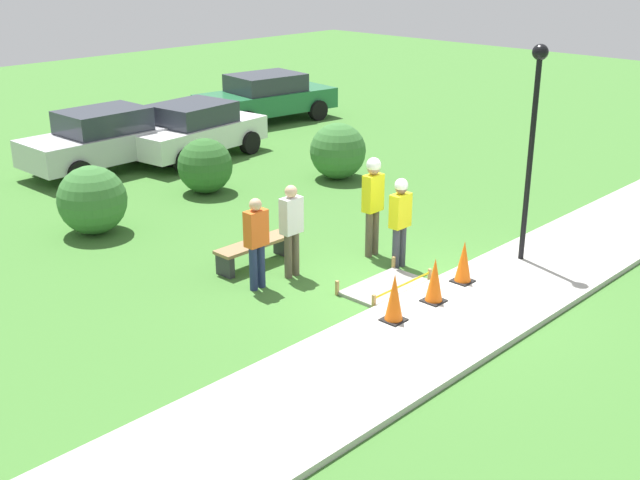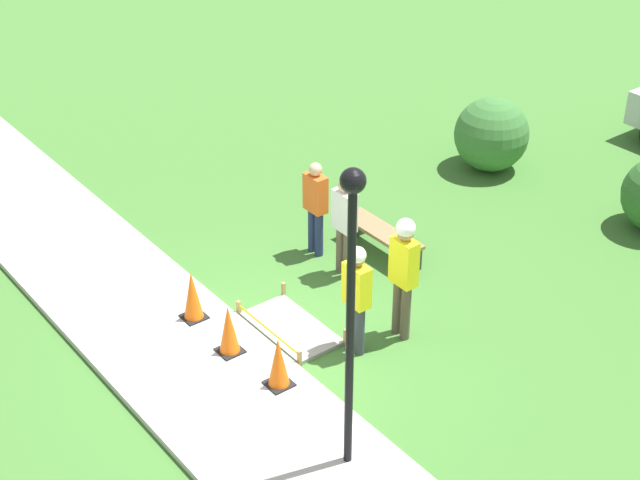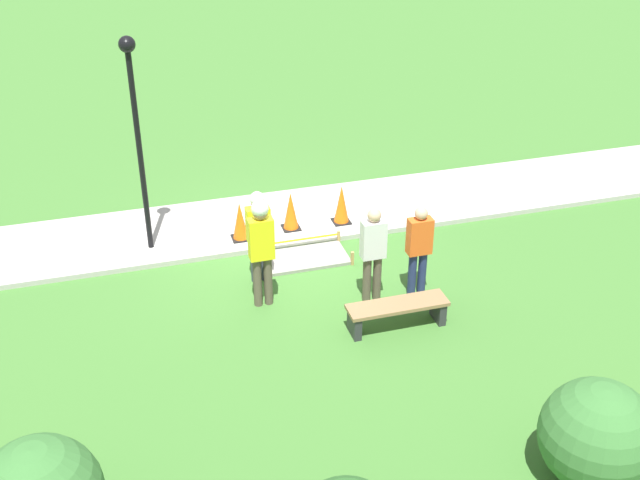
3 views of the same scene
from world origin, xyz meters
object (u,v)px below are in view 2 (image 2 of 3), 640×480
Objects in this scene: bystander_in_orange_shirt at (315,203)px; bystander_in_gray_shirt at (344,221)px; worker_supervisor at (357,291)px; lamppost_near at (351,282)px; worker_assistant at (404,266)px; park_bench at (381,237)px; traffic_cone_sidewalk_edge at (278,362)px; traffic_cone_near_patch at (192,295)px; traffic_cone_far_patch at (229,329)px.

bystander_in_gray_shirt is at bearing -2.93° from bystander_in_orange_shirt.
bystander_in_gray_shirt is at bearing 146.05° from worker_supervisor.
worker_assistant is at bearing 125.27° from lamppost_near.
traffic_cone_sidewalk_edge is at bearing -61.28° from park_bench.
traffic_cone_sidewalk_edge is at bearing -91.29° from worker_assistant.
bystander_in_gray_shirt is at bearing 168.30° from worker_assistant.
traffic_cone_near_patch is 1.01m from traffic_cone_far_patch.
bystander_in_gray_shirt is (-0.72, 2.61, 0.49)m from traffic_cone_far_patch.
park_bench is at bearing 97.53° from bystander_in_gray_shirt.
lamppost_near reaches higher than worker_assistant.
worker_supervisor is at bearing 92.79° from traffic_cone_sidewalk_edge.
worker_assistant is (0.11, 0.75, 0.17)m from worker_supervisor.
traffic_cone_far_patch is at bearing -122.27° from worker_supervisor.
bystander_in_orange_shirt is at bearing 154.71° from worker_supervisor.
worker_supervisor and bystander_in_gray_shirt have the same top height.
worker_assistant is 2.61m from bystander_in_orange_shirt.
traffic_cone_sidewalk_edge is (2.02, 0.10, -0.02)m from traffic_cone_near_patch.
traffic_cone_sidewalk_edge is at bearing 6.98° from traffic_cone_far_patch.
worker_supervisor is 1.00× the size of bystander_in_gray_shirt.
traffic_cone_far_patch reaches higher than traffic_cone_sidewalk_edge.
bystander_in_orange_shirt is 0.96× the size of bystander_in_gray_shirt.
worker_supervisor is at bearing 138.44° from lamppost_near.
traffic_cone_far_patch is 3.08m from bystander_in_orange_shirt.
traffic_cone_near_patch is at bearing -79.23° from bystander_in_orange_shirt.
worker_assistant is at bearing -9.03° from bystander_in_orange_shirt.
bystander_in_gray_shirt is at bearing 105.35° from traffic_cone_far_patch.
worker_assistant reaches higher than traffic_cone_far_patch.
traffic_cone_far_patch is 0.46× the size of bystander_in_orange_shirt.
lamppost_near reaches higher than bystander_in_gray_shirt.
park_bench is 1.10m from bystander_in_gray_shirt.
lamppost_near is (3.39, -2.65, 1.71)m from bystander_in_gray_shirt.
worker_supervisor is (1.77, -1.99, 0.69)m from park_bench.
bystander_in_orange_shirt is at bearing 119.64° from traffic_cone_far_patch.
bystander_in_gray_shirt is at bearing -82.47° from park_bench.
traffic_cone_far_patch is 0.39× the size of worker_assistant.
traffic_cone_far_patch is 3.59m from park_bench.
traffic_cone_sidewalk_edge is at bearing -87.21° from worker_supervisor.
bystander_in_gray_shirt is (-1.77, 0.37, -0.21)m from worker_assistant.
bystander_in_gray_shirt is 4.63m from lamppost_near.
traffic_cone_near_patch is 0.48× the size of park_bench.
worker_supervisor is at bearing -48.29° from park_bench.
worker_supervisor is (0.94, 1.49, 0.53)m from traffic_cone_far_patch.
bystander_in_gray_shirt reaches higher than traffic_cone_near_patch.
worker_assistant is (1.89, -1.24, 0.86)m from park_bench.
lamppost_near is at bearing -0.86° from traffic_cone_far_patch.
worker_assistant is at bearing 64.76° from traffic_cone_far_patch.
bystander_in_orange_shirt reaches higher than park_bench.
traffic_cone_near_patch is at bearing 178.45° from traffic_cone_far_patch.
traffic_cone_near_patch is 0.46× the size of bystander_in_gray_shirt.
lamppost_near is at bearing -45.17° from park_bench.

